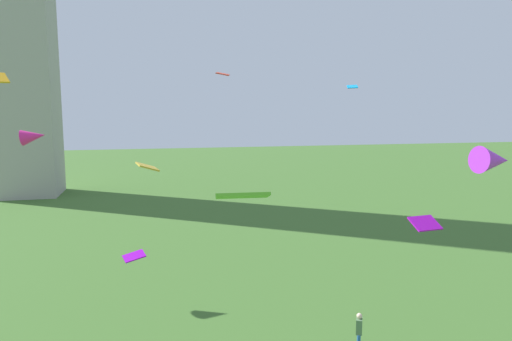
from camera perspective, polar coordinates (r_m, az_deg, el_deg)
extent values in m
cube|color=#A8A399|center=(61.98, -26.85, 16.31)|extent=(6.75, 6.75, 40.95)
cylinder|color=#235693|center=(21.74, 12.43, -19.55)|extent=(0.15, 0.15, 0.82)
cube|color=#51754C|center=(21.25, 12.47, -18.02)|extent=(0.43, 0.51, 0.65)
sphere|color=beige|center=(21.07, 12.51, -16.93)|extent=(0.24, 0.24, 0.24)
cone|color=#E82287|center=(29.25, -25.52, 3.78)|extent=(1.42, 0.99, 1.05)
cube|color=purple|center=(20.32, -14.65, -10.07)|extent=(1.00, 0.78, 0.35)
cube|color=gold|center=(17.19, -13.12, 0.46)|extent=(0.86, 1.14, 0.29)
cone|color=#AB2DD3|center=(20.26, 27.01, 1.14)|extent=(1.68, 1.26, 1.16)
cube|color=#59B327|center=(14.96, -1.67, -3.08)|extent=(1.86, 1.39, 0.42)
cube|color=red|center=(25.53, -4.07, 11.67)|extent=(0.90, 1.11, 0.28)
cube|color=purple|center=(19.38, 19.92, -6.07)|extent=(1.27, 0.92, 0.47)
cube|color=#0B97EF|center=(26.40, 11.67, 9.99)|extent=(0.80, 0.95, 0.24)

